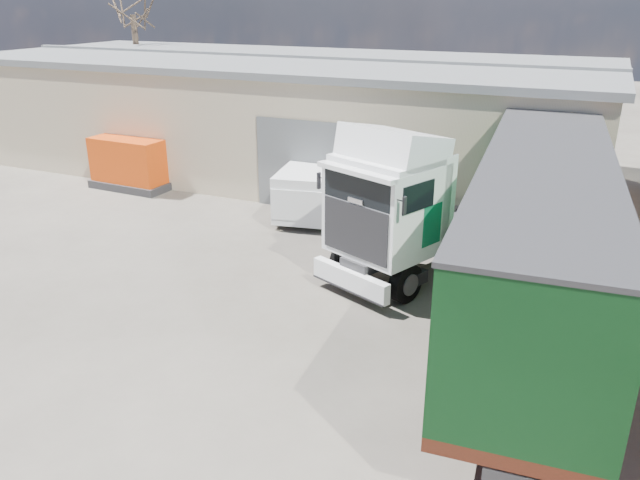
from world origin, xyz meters
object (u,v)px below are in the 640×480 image
at_px(panel_van, 311,189).
at_px(orange_skip, 134,165).
at_px(box_trailer, 540,229).
at_px(tractor_unit, 405,214).

relative_size(panel_van, orange_skip, 1.38).
bearing_deg(orange_skip, box_trailer, -17.43).
bearing_deg(box_trailer, tractor_unit, 149.27).
bearing_deg(box_trailer, panel_van, 141.34).
distance_m(tractor_unit, panel_van, 6.61).
distance_m(tractor_unit, box_trailer, 4.46).
xyz_separation_m(tractor_unit, box_trailer, (3.93, -1.96, 0.77)).
height_order(tractor_unit, box_trailer, tractor_unit).
xyz_separation_m(box_trailer, panel_van, (-8.95, 6.14, -1.77)).
distance_m(panel_van, orange_skip, 8.82).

